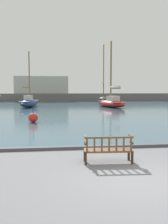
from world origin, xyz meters
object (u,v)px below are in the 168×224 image
object	(u,v)px
park_bench	(108,149)
channel_buoy	(33,118)
sailboat_mid_starboard	(29,102)
sailboat_far_port	(111,102)
sailboat_distant_harbor	(103,99)

from	to	relation	value
park_bench	channel_buoy	bearing A→B (deg)	107.17
sailboat_mid_starboard	sailboat_far_port	xyz separation A→B (m)	(11.51, -1.90, 0.05)
sailboat_distant_harbor	sailboat_mid_starboard	bearing A→B (deg)	-142.39
park_bench	sailboat_distant_harbor	distance (m)	38.80
park_bench	sailboat_mid_starboard	world-z (taller)	sailboat_mid_starboard
park_bench	sailboat_far_port	world-z (taller)	sailboat_far_port
sailboat_far_port	park_bench	bearing A→B (deg)	-103.72
sailboat_distant_harbor	channel_buoy	bearing A→B (deg)	-111.66
park_bench	sailboat_far_port	xyz separation A→B (m)	(6.41, 26.28, 0.33)
park_bench	sailboat_far_port	bearing A→B (deg)	76.28
sailboat_far_port	sailboat_distant_harbor	xyz separation A→B (m)	(1.27, 11.74, 0.05)
sailboat_far_port	channel_buoy	xyz separation A→B (m)	(-9.66, -15.78, -0.37)
park_bench	sailboat_distant_harbor	xyz separation A→B (m)	(7.68, 38.03, 0.38)
sailboat_far_port	sailboat_distant_harbor	distance (m)	11.81
park_bench	sailboat_distant_harbor	bearing A→B (deg)	78.58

